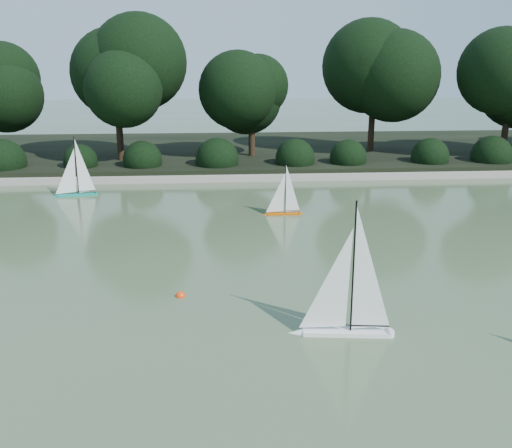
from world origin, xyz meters
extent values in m
plane|color=#344529|center=(0.00, 0.00, 0.00)|extent=(80.00, 80.00, 0.00)
cube|color=gray|center=(0.00, 9.00, 0.09)|extent=(40.00, 0.35, 0.18)
cube|color=black|center=(0.00, 13.00, 0.15)|extent=(40.00, 8.00, 0.30)
cylinder|color=black|center=(-3.00, 10.90, 0.83)|extent=(0.20, 0.20, 1.66)
sphere|color=black|center=(-3.00, 10.90, 2.85)|extent=(2.66, 2.66, 2.66)
cylinder|color=black|center=(1.00, 11.40, 0.63)|extent=(0.20, 0.20, 1.26)
sphere|color=black|center=(1.00, 11.40, 2.21)|extent=(2.10, 2.10, 2.10)
cylinder|color=black|center=(5.00, 12.10, 0.86)|extent=(0.20, 0.20, 1.73)
sphere|color=black|center=(5.00, 12.10, 2.99)|extent=(2.80, 2.80, 2.80)
cylinder|color=black|center=(9.00, 11.00, 0.74)|extent=(0.20, 0.20, 1.48)
sphere|color=black|center=(9.00, 11.00, 2.61)|extent=(2.52, 2.52, 2.52)
sphere|color=black|center=(-6.00, 9.90, 0.45)|extent=(1.10, 1.10, 1.10)
sphere|color=black|center=(-4.00, 9.90, 0.45)|extent=(1.10, 1.10, 1.10)
sphere|color=black|center=(-2.00, 9.90, 0.45)|extent=(1.10, 1.10, 1.10)
sphere|color=black|center=(0.00, 9.90, 0.45)|extent=(1.10, 1.10, 1.10)
sphere|color=black|center=(2.00, 9.90, 0.45)|extent=(1.10, 1.10, 1.10)
sphere|color=black|center=(4.00, 9.90, 0.45)|extent=(1.10, 1.10, 1.10)
sphere|color=black|center=(6.00, 9.90, 0.45)|extent=(1.10, 1.10, 1.10)
sphere|color=black|center=(8.00, 9.90, 0.45)|extent=(1.10, 1.10, 1.10)
cube|color=white|center=(1.44, -0.13, 0.05)|extent=(1.09, 0.33, 0.11)
cone|color=white|center=(0.83, -0.07, 0.05)|extent=(0.24, 0.24, 0.21)
cylinder|color=white|center=(1.97, -0.19, 0.05)|extent=(0.14, 0.14, 0.11)
cylinder|color=black|center=(1.50, -0.14, 0.94)|extent=(0.02, 0.02, 1.66)
cylinder|color=black|center=(1.73, -0.17, 0.17)|extent=(0.49, 0.07, 0.02)
cube|color=#DE5700|center=(1.32, 5.48, 0.04)|extent=(0.71, 0.14, 0.07)
cone|color=#DE5700|center=(0.91, 5.47, 0.04)|extent=(0.14, 0.14, 0.14)
cylinder|color=#DE5700|center=(1.68, 5.48, 0.04)|extent=(0.09, 0.09, 0.07)
cylinder|color=black|center=(1.36, 5.48, 0.62)|extent=(0.01, 0.01, 1.10)
cylinder|color=black|center=(1.51, 5.48, 0.11)|extent=(0.33, 0.01, 0.01)
cube|color=#11917C|center=(-3.60, 7.58, 0.05)|extent=(0.93, 0.35, 0.09)
cone|color=#11917C|center=(-4.12, 7.48, 0.05)|extent=(0.21, 0.21, 0.18)
cylinder|color=#11917C|center=(-3.15, 7.67, 0.05)|extent=(0.13, 0.13, 0.09)
cylinder|color=black|center=(-3.56, 7.59, 0.80)|extent=(0.02, 0.02, 1.42)
cylinder|color=black|center=(-3.36, 7.63, 0.15)|extent=(0.42, 0.09, 0.01)
sphere|color=#FE3C0D|center=(-0.69, 1.19, 0.00)|extent=(0.14, 0.14, 0.14)
camera|label=1|loc=(-0.14, -6.47, 3.35)|focal=40.00mm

